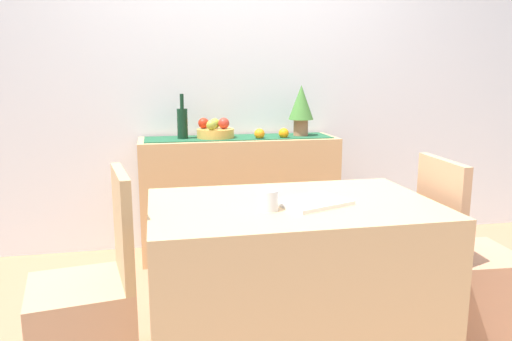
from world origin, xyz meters
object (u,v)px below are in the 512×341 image
(open_book, at_px, (313,202))
(chair_near_window, at_px, (87,325))
(dining_table, at_px, (292,284))
(coffee_cup, at_px, (268,200))
(fruit_bowl, at_px, (215,133))
(wine_bottle, at_px, (182,123))
(chair_by_corner, at_px, (466,289))
(sideboard_console, at_px, (239,196))
(potted_plant, at_px, (301,106))

(open_book, bearing_deg, chair_near_window, 155.21)
(dining_table, distance_m, chair_near_window, 0.88)
(coffee_cup, bearing_deg, fruit_bowl, 90.85)
(dining_table, bearing_deg, wine_bottle, 104.83)
(dining_table, xyz_separation_m, chair_by_corner, (0.87, 0.00, -0.10))
(sideboard_console, bearing_deg, chair_near_window, -121.59)
(dining_table, bearing_deg, sideboard_console, 89.64)
(dining_table, bearing_deg, coffee_cup, -143.10)
(fruit_bowl, distance_m, wine_bottle, 0.24)
(fruit_bowl, height_order, potted_plant, potted_plant)
(dining_table, distance_m, chair_by_corner, 0.87)
(dining_table, xyz_separation_m, coffee_cup, (-0.13, -0.10, 0.41))
(coffee_cup, distance_m, chair_near_window, 0.91)
(sideboard_console, bearing_deg, dining_table, -90.36)
(potted_plant, height_order, open_book, potted_plant)
(potted_plant, bearing_deg, dining_table, -107.85)
(potted_plant, relative_size, dining_table, 0.30)
(fruit_bowl, distance_m, chair_by_corner, 1.86)
(fruit_bowl, relative_size, chair_by_corner, 0.29)
(coffee_cup, bearing_deg, chair_by_corner, 5.67)
(open_book, bearing_deg, fruit_bowl, 76.87)
(fruit_bowl, distance_m, potted_plant, 0.64)
(dining_table, xyz_separation_m, chair_near_window, (-0.87, 0.00, -0.10))
(chair_by_corner, bearing_deg, sideboard_console, 121.03)
(dining_table, distance_m, coffee_cup, 0.44)
(fruit_bowl, distance_m, chair_near_window, 1.71)
(coffee_cup, bearing_deg, dining_table, 36.90)
(chair_by_corner, bearing_deg, chair_near_window, 179.95)
(sideboard_console, relative_size, coffee_cup, 16.52)
(fruit_bowl, relative_size, potted_plant, 0.71)
(potted_plant, bearing_deg, sideboard_console, -180.00)
(sideboard_console, xyz_separation_m, dining_table, (-0.01, -1.43, -0.05))
(wine_bottle, bearing_deg, chair_by_corner, -48.88)
(fruit_bowl, xyz_separation_m, chair_by_corner, (1.02, -1.43, -0.61))
(potted_plant, bearing_deg, open_book, -104.69)
(fruit_bowl, bearing_deg, chair_near_window, -116.61)
(wine_bottle, height_order, dining_table, wine_bottle)
(sideboard_console, bearing_deg, fruit_bowl, 180.00)
(open_book, xyz_separation_m, coffee_cup, (-0.20, -0.05, 0.03))
(dining_table, height_order, open_book, open_book)
(wine_bottle, xyz_separation_m, open_book, (0.45, -1.48, -0.20))
(potted_plant, bearing_deg, chair_near_window, -132.96)
(coffee_cup, bearing_deg, potted_plant, 68.84)
(fruit_bowl, relative_size, wine_bottle, 0.84)
(coffee_cup, bearing_deg, open_book, 14.59)
(fruit_bowl, relative_size, coffee_cup, 3.09)
(sideboard_console, bearing_deg, potted_plant, 0.00)
(potted_plant, distance_m, coffee_cup, 1.66)
(coffee_cup, height_order, chair_by_corner, chair_by_corner)
(open_book, relative_size, chair_by_corner, 0.31)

